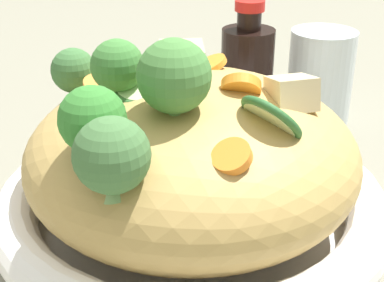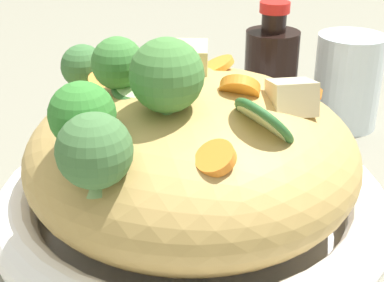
{
  "view_description": "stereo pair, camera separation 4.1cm",
  "coord_description": "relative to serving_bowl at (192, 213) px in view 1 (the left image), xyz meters",
  "views": [
    {
      "loc": [
        -0.35,
        -0.09,
        0.27
      ],
      "look_at": [
        0.0,
        0.0,
        0.09
      ],
      "focal_mm": 52.95,
      "sensor_mm": 36.0,
      "label": 1
    },
    {
      "loc": [
        -0.34,
        -0.13,
        0.27
      ],
      "look_at": [
        0.0,
        0.0,
        0.09
      ],
      "focal_mm": 52.95,
      "sensor_mm": 36.0,
      "label": 2
    }
  ],
  "objects": [
    {
      "name": "ground_plane",
      "position": [
        0.0,
        0.0,
        -0.03
      ],
      "size": [
        3.0,
        3.0,
        0.0
      ],
      "primitive_type": "plane",
      "color": "gray"
    },
    {
      "name": "serving_bowl",
      "position": [
        0.0,
        0.0,
        0.0
      ],
      "size": [
        0.29,
        0.29,
        0.06
      ],
      "color": "white",
      "rests_on": "ground_plane"
    },
    {
      "name": "noodle_heap",
      "position": [
        -0.0,
        -0.0,
        0.05
      ],
      "size": [
        0.24,
        0.24,
        0.11
      ],
      "color": "tan",
      "rests_on": "serving_bowl"
    },
    {
      "name": "broccoli_florets",
      "position": [
        -0.05,
        0.03,
        0.11
      ],
      "size": [
        0.17,
        0.16,
        0.08
      ],
      "color": "#9AAE6B",
      "rests_on": "serving_bowl"
    },
    {
      "name": "carrot_coins",
      "position": [
        0.01,
        -0.02,
        0.1
      ],
      "size": [
        0.16,
        0.17,
        0.04
      ],
      "color": "orange",
      "rests_on": "serving_bowl"
    },
    {
      "name": "zucchini_slices",
      "position": [
        -0.02,
        -0.02,
        0.1
      ],
      "size": [
        0.06,
        0.14,
        0.04
      ],
      "color": "beige",
      "rests_on": "serving_bowl"
    },
    {
      "name": "chicken_chunks",
      "position": [
        0.02,
        -0.02,
        0.11
      ],
      "size": [
        0.06,
        0.12,
        0.04
      ],
      "color": "#C5BE8A",
      "rests_on": "serving_bowl"
    },
    {
      "name": "soy_sauce_bottle",
      "position": [
        0.24,
        0.0,
        0.03
      ],
      "size": [
        0.06,
        0.06,
        0.14
      ],
      "color": "black",
      "rests_on": "ground_plane"
    },
    {
      "name": "drinking_glass",
      "position": [
        0.28,
        -0.08,
        0.02
      ],
      "size": [
        0.07,
        0.07,
        0.11
      ],
      "color": "silver",
      "rests_on": "ground_plane"
    }
  ]
}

